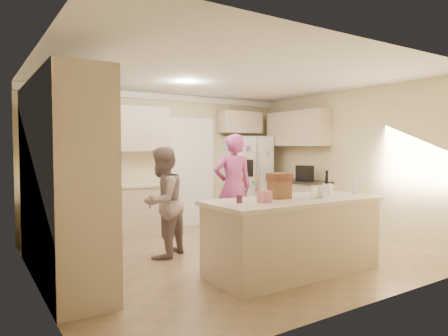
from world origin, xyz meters
TOP-DOWN VIEW (x-y plane):
  - floor at (0.00, 0.00)m, footprint 5.20×4.60m
  - ceiling at (0.00, 0.00)m, footprint 5.20×4.60m
  - wall_back at (0.00, 2.31)m, footprint 5.20×0.02m
  - wall_front at (0.00, -2.31)m, footprint 5.20×0.02m
  - wall_left at (-2.61, 0.00)m, footprint 0.02×4.60m
  - wall_right at (2.61, 0.00)m, footprint 0.02×4.60m
  - crown_back at (0.00, 2.26)m, footprint 5.20×0.08m
  - pantry_bank at (-2.30, 0.20)m, footprint 0.60×2.60m
  - back_base_cab at (-1.15, 2.00)m, footprint 2.20×0.60m
  - back_countertop at (-1.15, 1.99)m, footprint 2.24×0.63m
  - back_upper_cab at (-1.15, 2.12)m, footprint 2.20×0.35m
  - doorway_opening at (0.55, 2.28)m, footprint 0.90×0.06m
  - doorway_casing at (0.55, 2.24)m, footprint 1.02×0.03m
  - wall_frame_upper at (0.02, 2.27)m, footprint 0.15×0.02m
  - wall_frame_lower at (0.02, 2.27)m, footprint 0.15×0.02m
  - refrigerator at (1.77, 2.04)m, footprint 0.94×0.75m
  - fridge_seam at (1.77, 1.69)m, footprint 0.02×0.02m
  - fridge_dispenser at (1.55, 1.68)m, footprint 0.22×0.03m
  - fridge_handle_l at (1.72, 1.67)m, footprint 0.02×0.02m
  - fridge_handle_r at (1.82, 1.67)m, footprint 0.02×0.02m
  - over_fridge_cab at (1.65, 2.12)m, footprint 0.95×0.35m
  - right_base_cab at (2.30, 1.00)m, footprint 0.60×1.20m
  - right_countertop at (2.29, 1.00)m, footprint 0.63×1.24m
  - right_upper_cab at (2.43, 1.20)m, footprint 0.35×1.50m
  - coffee_maker at (2.25, 0.80)m, footprint 0.22×0.28m
  - island_base at (0.20, -1.10)m, footprint 2.20×0.90m
  - island_top at (0.20, -1.10)m, footprint 2.28×0.96m
  - utensil_crock at (0.85, -1.05)m, footprint 0.13×0.13m
  - tissue_box at (-0.35, -1.20)m, footprint 0.13×0.13m
  - tissue_plume at (-0.35, -1.20)m, footprint 0.08×0.08m
  - dollhouse_body at (0.05, -1.00)m, footprint 0.26×0.18m
  - dollhouse_roof at (0.05, -1.00)m, footprint 0.28×0.20m
  - jam_jar at (-0.60, -1.05)m, footprint 0.07×0.07m
  - greeting_card_a at (0.35, -1.30)m, footprint 0.12×0.06m
  - greeting_card_b at (0.50, -1.25)m, footprint 0.12×0.05m
  - water_bottle at (1.15, -1.25)m, footprint 0.07×0.07m
  - shaker_salt at (1.02, -0.88)m, footprint 0.05×0.05m
  - shaker_pepper at (1.09, -0.88)m, footprint 0.05×0.05m
  - teen_boy at (-0.91, 0.41)m, footprint 0.97×0.93m
  - teen_girl at (0.51, 0.71)m, footprint 0.75×0.61m
  - fridge_magnets at (1.77, 1.68)m, footprint 0.76×0.02m

SIDE VIEW (x-z plane):
  - floor at x=0.00m, z-range -0.02..0.00m
  - back_base_cab at x=-1.15m, z-range 0.00..0.88m
  - right_base_cab at x=2.30m, z-range 0.00..0.88m
  - island_base at x=0.20m, z-range 0.00..0.88m
  - teen_boy at x=-0.91m, z-range 0.00..1.58m
  - teen_girl at x=0.51m, z-range 0.00..1.79m
  - back_countertop at x=-1.15m, z-range 0.88..0.92m
  - refrigerator at x=1.77m, z-range 0.00..1.80m
  - fridge_seam at x=1.77m, z-range 0.01..1.79m
  - right_countertop at x=2.29m, z-range 0.88..0.92m
  - island_top at x=0.20m, z-range 0.88..0.93m
  - fridge_magnets at x=1.77m, z-range 0.18..1.62m
  - jam_jar at x=-0.60m, z-range 0.93..1.02m
  - shaker_salt at x=1.02m, z-range 0.93..1.02m
  - shaker_pepper at x=1.09m, z-range 0.93..1.02m
  - tissue_box at x=-0.35m, z-range 0.93..1.07m
  - utensil_crock at x=0.85m, z-range 0.93..1.07m
  - greeting_card_a at x=0.35m, z-range 0.93..1.08m
  - greeting_card_b at x=0.50m, z-range 0.93..1.08m
  - dollhouse_body at x=0.05m, z-range 0.93..1.15m
  - water_bottle at x=1.15m, z-range 0.92..1.17m
  - doorway_opening at x=0.55m, z-range 0.00..2.10m
  - doorway_casing at x=0.55m, z-range -0.06..2.16m
  - fridge_handle_l at x=1.72m, z-range 0.62..1.48m
  - fridge_handle_r at x=1.82m, z-range 0.62..1.48m
  - coffee_maker at x=2.25m, z-range 0.92..1.22m
  - tissue_plume at x=-0.35m, z-range 1.06..1.15m
  - fridge_dispenser at x=1.55m, z-range 0.97..1.32m
  - pantry_bank at x=-2.30m, z-range 0.00..2.35m
  - dollhouse_roof at x=0.05m, z-range 1.15..1.25m
  - wall_frame_lower at x=0.02m, z-range 1.18..1.38m
  - wall_back at x=0.00m, z-range 0.00..2.60m
  - wall_front at x=0.00m, z-range 0.00..2.60m
  - wall_left at x=-2.61m, z-range 0.00..2.60m
  - wall_right at x=2.61m, z-range 0.00..2.60m
  - wall_frame_upper at x=0.02m, z-range 1.45..1.65m
  - back_upper_cab at x=-1.15m, z-range 1.50..2.30m
  - right_upper_cab at x=2.43m, z-range 1.60..2.30m
  - over_fridge_cab at x=1.65m, z-range 1.88..2.33m
  - crown_back at x=0.00m, z-range 2.47..2.59m
  - ceiling at x=0.00m, z-range 2.60..2.62m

